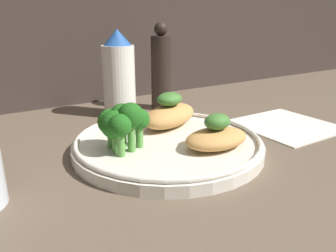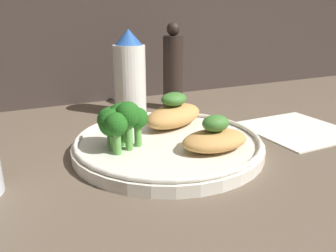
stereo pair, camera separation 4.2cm
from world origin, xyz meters
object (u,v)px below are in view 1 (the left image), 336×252
object	(u,v)px
broccoli_bunch	(121,122)
plate	(168,143)
pepper_grinder	(161,70)
sauce_bottle	(119,75)

from	to	relation	value
broccoli_bunch	plate	bearing A→B (deg)	-3.02
broccoli_bunch	pepper_grinder	xyz separation A→B (cm)	(16.54, 18.27, 2.35)
plate	sauce_bottle	distance (cm)	19.66
sauce_bottle	pepper_grinder	world-z (taller)	pepper_grinder
plate	pepper_grinder	world-z (taller)	pepper_grinder
broccoli_bunch	sauce_bottle	bearing A→B (deg)	66.38
plate	sauce_bottle	size ratio (longest dim) A/B	1.66
sauce_bottle	pepper_grinder	size ratio (longest dim) A/B	0.93
sauce_bottle	pepper_grinder	bearing A→B (deg)	-0.00
broccoli_bunch	sauce_bottle	size ratio (longest dim) A/B	0.41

